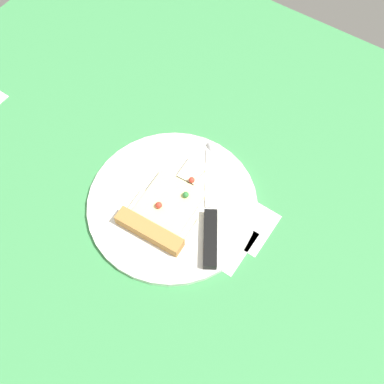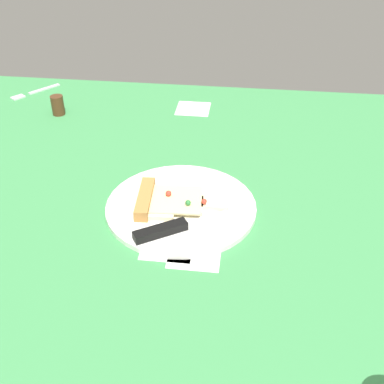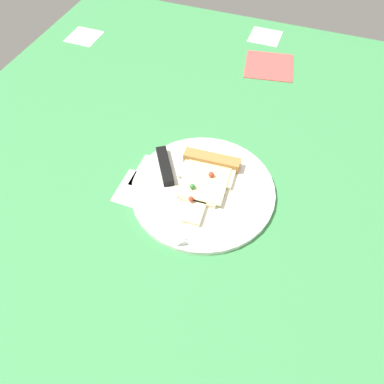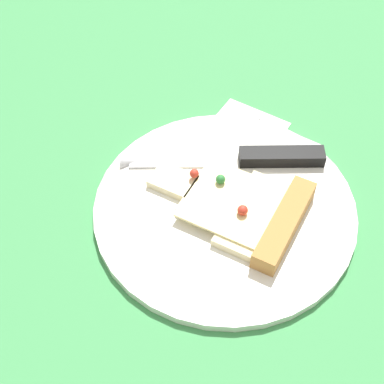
# 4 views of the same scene
# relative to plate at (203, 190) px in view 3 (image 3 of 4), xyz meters

# --- Properties ---
(ground_plane) EXTENTS (1.28, 1.28, 0.03)m
(ground_plane) POSITION_rel_plate_xyz_m (-0.08, -0.02, -0.02)
(ground_plane) COLOR #3D8C4C
(ground_plane) RESTS_ON ground
(plate) EXTENTS (0.29, 0.29, 0.01)m
(plate) POSITION_rel_plate_xyz_m (0.00, 0.00, 0.00)
(plate) COLOR white
(plate) RESTS_ON ground_plane
(pizza_slice) EXTENTS (0.18, 0.12, 0.02)m
(pizza_slice) POSITION_rel_plate_xyz_m (-0.03, -0.00, 0.01)
(pizza_slice) COLOR beige
(pizza_slice) RESTS_ON plate
(knife) EXTENTS (0.21, 0.15, 0.02)m
(knife) POSITION_rel_plate_xyz_m (0.02, -0.07, 0.01)
(knife) COLOR silver
(knife) RESTS_ON plate
(napkin) EXTENTS (0.15, 0.15, 0.00)m
(napkin) POSITION_rel_plate_xyz_m (-0.48, 0.03, -0.00)
(napkin) COLOR #E54C47
(napkin) RESTS_ON ground_plane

